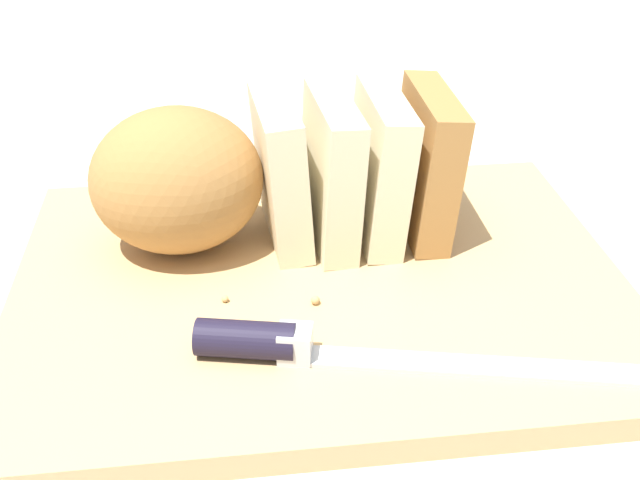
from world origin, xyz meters
name	(u,v)px	position (x,y,z in m)	size (l,w,h in m)	color
ground_plane	(320,298)	(0.00, 0.00, 0.00)	(3.00, 3.00, 0.00)	beige
cutting_board	(320,287)	(0.00, 0.00, 0.01)	(0.42, 0.31, 0.02)	tan
bread_loaf	(259,175)	(-0.04, 0.06, 0.07)	(0.26, 0.11, 0.11)	#A8753D
bread_knife	(311,347)	(-0.02, -0.09, 0.03)	(0.29, 0.08, 0.02)	silver
crumb_near_knife	(315,300)	(-0.01, -0.03, 0.02)	(0.01, 0.01, 0.01)	tan
crumb_near_loaf	(225,299)	(-0.07, -0.02, 0.02)	(0.00, 0.00, 0.00)	tan
crumb_stray_left	(327,248)	(0.01, 0.03, 0.02)	(0.01, 0.01, 0.01)	tan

